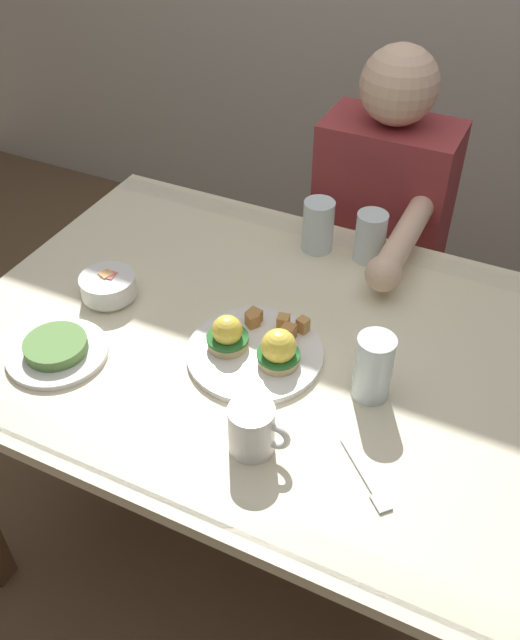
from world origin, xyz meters
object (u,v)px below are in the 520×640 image
Objects in this scene: dining_table at (255,370)px; fruit_bowl at (109,286)px; coffee_mug at (253,428)px; diner_person at (378,232)px; fork at (367,479)px; water_glass_near at (373,370)px; water_glass_far at (370,240)px; side_plate at (57,350)px; eggs_benedict_plate at (256,347)px; water_glass_extra at (320,229)px.

fruit_bowl is (-0.34, -0.03, 0.14)m from dining_table.
diner_person is (-0.05, 0.87, -0.14)m from coffee_mug.
fork is 0.21m from water_glass_near.
dining_table is 10.03× the size of water_glass_far.
water_glass_near is at bearing 107.55° from fork.
dining_table is 10.78× the size of coffee_mug.
water_glass_near is 0.62m from side_plate.
coffee_mug is 0.88m from diner_person.
water_glass_far is at bearing 52.37° from side_plate.
coffee_mug is at bearing -27.00° from fruit_bowl.
fruit_bowl is 0.60× the size of side_plate.
eggs_benedict_plate is 0.67m from diner_person.
water_glass_near is at bearing -73.95° from diner_person.
water_glass_near is 1.13× the size of water_glass_far.
fruit_bowl is 0.20m from side_plate.
eggs_benedict_plate reaches higher than fork.
coffee_mug is 0.25m from water_glass_near.
dining_table is 10.00× the size of fruit_bowl.
diner_person is at bearing 74.55° from water_glass_extra.
fork is at bearing -71.26° from water_glass_far.
coffee_mug is 0.82× the size of water_glass_near.
fork is (0.33, -0.25, 0.11)m from dining_table.
fruit_bowl is at bearing 93.65° from side_plate.
diner_person is (0.40, 0.83, -0.10)m from side_plate.
fork is at bearing -61.16° from water_glass_extra.
dining_table is 0.40m from water_glass_far.
water_glass_extra is (-0.12, 0.60, 0.01)m from coffee_mug.
eggs_benedict_plate reaches higher than side_plate.
water_glass_extra reaches higher than coffee_mug.
water_glass_near reaches higher than fruit_bowl.
fork is 0.63m from water_glass_far.
fruit_bowl is at bearing 162.01° from fork.
water_glass_extra is (0.00, 0.34, 0.16)m from dining_table.
water_glass_far is 0.73m from side_plate.
side_plate is (-0.32, -0.23, 0.12)m from dining_table.
water_glass_near is (0.27, -0.06, 0.17)m from dining_table.
water_glass_extra is (-0.32, 0.58, 0.05)m from fork.
coffee_mug reaches higher than fruit_bowl.
water_glass_extra is at bearing 59.93° from side_plate.
water_glass_extra is at bearing 123.51° from water_glass_near.
side_plate is at bearing -86.35° from fruit_bowl.
coffee_mug is at bearing -123.83° from water_glass_near.
water_glass_far is 0.12m from water_glass_extra.
water_glass_far is (-0.00, 0.62, 0.00)m from coffee_mug.
diner_person is at bearing 106.38° from fork.
water_glass_far is at bearing 109.27° from water_glass_near.
water_glass_near is at bearing 56.17° from coffee_mug.
diner_person reaches higher than side_plate.
fruit_bowl is at bearing 153.00° from coffee_mug.
water_glass_extra is (-0.03, 0.40, 0.03)m from eggs_benedict_plate.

